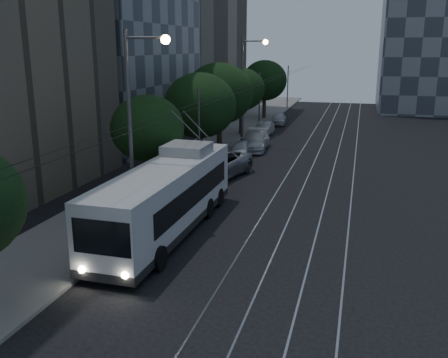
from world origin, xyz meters
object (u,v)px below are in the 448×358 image
car_white_d (278,119)px  trolleybus (167,197)px  car_white_a (241,148)px  streetlamp_near (137,110)px  car_white_b (255,141)px  streetlamp_far (247,81)px  car_white_c (264,129)px  pickup_silver (215,165)px

car_white_d → trolleybus: bearing=-93.6°
car_white_a → streetlamp_near: bearing=-97.3°
car_white_b → streetlamp_near: size_ratio=0.57×
streetlamp_far → car_white_b: bearing=-51.8°
trolleybus → car_white_a: size_ratio=3.57×
trolleybus → car_white_d: bearing=91.5°
car_white_b → streetlamp_far: (-1.06, 1.35, 4.93)m
car_white_a → car_white_d: 17.28m
streetlamp_near → streetlamp_far: streetlamp_far is taller
streetlamp_near → streetlamp_far: 20.88m
trolleybus → streetlamp_near: (-1.76, 0.84, 3.96)m
streetlamp_near → car_white_c: bearing=87.7°
trolleybus → streetlamp_near: size_ratio=1.35×
car_white_d → streetlamp_far: (-0.73, -13.22, 5.06)m
pickup_silver → streetlamp_near: (-1.09, -9.41, 4.79)m
trolleybus → streetlamp_far: (-1.16, 21.72, 3.98)m
streetlamp_near → pickup_silver: bearing=83.4°
car_white_a → car_white_c: bearing=86.4°
car_white_c → car_white_d: bearing=89.7°
pickup_silver → car_white_c: size_ratio=1.64×
car_white_a → pickup_silver: bearing=-93.6°
car_white_b → car_white_c: bearing=91.1°
car_white_b → car_white_d: size_ratio=1.40×
trolleybus → car_white_c: trolleybus is taller
car_white_c → trolleybus: bearing=-87.1°
pickup_silver → car_white_a: (0.00, 7.40, -0.30)m
pickup_silver → car_white_b: pickup_silver is taller
car_white_c → car_white_d: car_white_d is taller
pickup_silver → streetlamp_far: bearing=105.7°
car_white_b → trolleybus: bearing=-93.2°
car_white_a → streetlamp_far: size_ratio=0.38×
car_white_a → car_white_c: size_ratio=0.90×
car_white_a → car_white_b: size_ratio=0.66×
pickup_silver → car_white_c: bearing=103.2°
pickup_silver → car_white_d: bearing=102.6°
car_white_d → streetlamp_far: bearing=-97.5°
streetlamp_far → streetlamp_near: bearing=-91.6°
trolleybus → streetlamp_near: bearing=155.2°
car_white_c → pickup_silver: bearing=-88.5°
car_white_a → car_white_c: (0.00, 9.87, 0.05)m
pickup_silver → car_white_b: bearing=100.0°
car_white_b → car_white_c: size_ratio=1.37×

